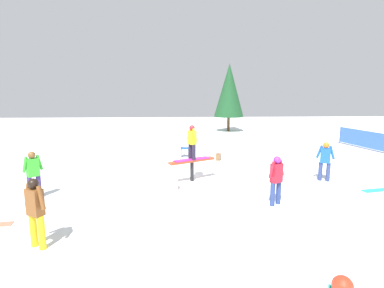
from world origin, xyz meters
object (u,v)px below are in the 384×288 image
(rail_feature, at_px, (192,163))
(folding_chair, at_px, (184,149))
(bystander_red, at_px, (276,178))
(bystander_blue, at_px, (325,159))
(backpack_on_snow, at_px, (218,157))
(main_rider_on_rail, at_px, (192,143))
(loose_snowboard_white, at_px, (253,162))
(bystander_green, at_px, (33,172))
(loose_snowboard_cyan, at_px, (379,190))
(bystander_brown, at_px, (36,209))
(pine_tree_near, at_px, (229,90))

(rail_feature, height_order, folding_chair, folding_chair)
(bystander_red, xyz_separation_m, bystander_blue, (2.67, 2.34, 0.00))
(bystander_blue, height_order, backpack_on_snow, bystander_blue)
(main_rider_on_rail, bearing_deg, loose_snowboard_white, 14.78)
(bystander_green, distance_m, backpack_on_snow, 8.38)
(bystander_blue, xyz_separation_m, backpack_on_snow, (-3.54, 3.71, -0.67))
(bystander_red, distance_m, folding_chair, 7.43)
(loose_snowboard_cyan, bearing_deg, bystander_brown, -171.39)
(bystander_red, relative_size, backpack_on_snow, 4.39)
(main_rider_on_rail, bearing_deg, bystander_blue, -30.93)
(loose_snowboard_cyan, xyz_separation_m, folding_chair, (-6.62, 5.83, 0.40))
(main_rider_on_rail, height_order, bystander_green, main_rider_on_rail)
(bystander_red, distance_m, backpack_on_snow, 6.15)
(bystander_brown, xyz_separation_m, pine_tree_near, (7.56, 19.57, 2.64))
(loose_snowboard_white, bearing_deg, bystander_green, 127.07)
(loose_snowboard_white, distance_m, backpack_on_snow, 1.72)
(bystander_brown, relative_size, loose_snowboard_white, 1.04)
(loose_snowboard_cyan, height_order, pine_tree_near, pine_tree_near)
(rail_feature, relative_size, pine_tree_near, 0.31)
(backpack_on_snow, bearing_deg, pine_tree_near, 3.90)
(main_rider_on_rail, xyz_separation_m, folding_chair, (-0.20, 4.38, -1.06))
(rail_feature, xyz_separation_m, loose_snowboard_cyan, (6.42, -1.45, -0.67))
(bystander_brown, bearing_deg, bystander_green, 146.23)
(rail_feature, bearing_deg, bystander_green, 169.15)
(pine_tree_near, bearing_deg, bystander_red, -95.23)
(backpack_on_snow, relative_size, pine_tree_near, 0.06)
(rail_feature, distance_m, loose_snowboard_cyan, 6.62)
(backpack_on_snow, bearing_deg, bystander_brown, 164.56)
(loose_snowboard_cyan, height_order, backpack_on_snow, backpack_on_snow)
(main_rider_on_rail, distance_m, bystander_red, 3.56)
(folding_chair, bearing_deg, bystander_blue, -129.65)
(bystander_red, height_order, loose_snowboard_white, bystander_red)
(bystander_green, xyz_separation_m, bystander_blue, (10.12, 1.44, -0.02))
(main_rider_on_rail, xyz_separation_m, bystander_green, (-5.08, -1.67, -0.61))
(main_rider_on_rail, height_order, folding_chair, main_rider_on_rail)
(main_rider_on_rail, xyz_separation_m, bystander_brown, (-3.60, -4.80, -0.60))
(bystander_green, bearing_deg, backpack_on_snow, 173.99)
(bystander_blue, bearing_deg, folding_chair, -13.84)
(main_rider_on_rail, relative_size, bystander_red, 0.95)
(main_rider_on_rail, height_order, backpack_on_snow, main_rider_on_rail)
(main_rider_on_rail, distance_m, loose_snowboard_cyan, 6.74)
(bystander_red, xyz_separation_m, backpack_on_snow, (-0.88, 6.05, -0.67))
(bystander_brown, xyz_separation_m, loose_snowboard_white, (6.72, 7.71, -0.86))
(loose_snowboard_cyan, bearing_deg, main_rider_on_rail, 157.38)
(rail_feature, xyz_separation_m, bystander_red, (2.37, -2.58, 0.15))
(bystander_brown, bearing_deg, bystander_blue, 58.68)
(bystander_green, relative_size, loose_snowboard_cyan, 1.17)
(bystander_red, distance_m, bystander_brown, 6.37)
(main_rider_on_rail, height_order, pine_tree_near, pine_tree_near)
(main_rider_on_rail, relative_size, backpack_on_snow, 4.16)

